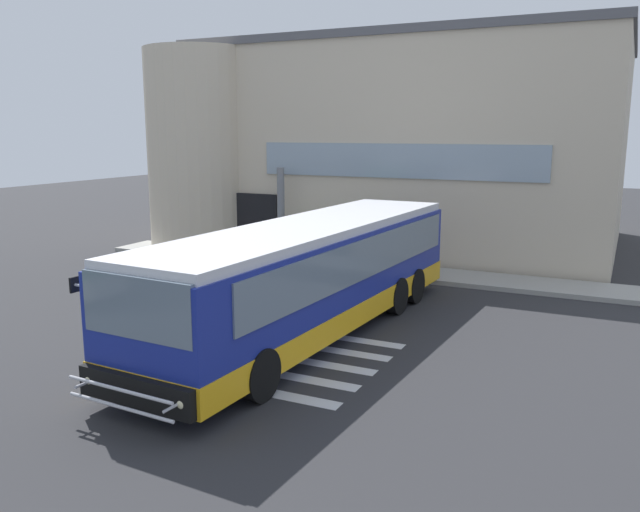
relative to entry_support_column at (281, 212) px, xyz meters
The scene contains 9 objects.
ground_plane 6.60m from the entry_support_column, 58.34° to the right, with size 80.00×90.00×0.02m, color #2B2B2D.
bay_paint_stripes 11.13m from the entry_support_column, 60.96° to the right, with size 4.40×3.96×0.01m.
terminal_building 7.08m from the entry_support_column, 66.48° to the left, with size 18.24×13.80×8.40m.
boarding_curb 3.81m from the entry_support_column, 10.21° to the right, with size 20.44×2.00×0.15m, color #9E9B93.
entry_support_column is the anchor object (origin of this frame).
bus_main_foreground 9.36m from the entry_support_column, 56.51° to the right, with size 3.65×12.13×2.70m.
passenger_near_column 1.19m from the entry_support_column, 30.82° to the right, with size 0.59×0.23×1.68m.
passenger_by_doorway 1.78m from the entry_support_column, 17.62° to the right, with size 0.47×0.41×1.68m.
passenger_at_curb_edge 3.17m from the entry_support_column, ahead, with size 0.59×0.40×1.68m.
Camera 1 is at (8.59, -15.92, 4.87)m, focal length 36.31 mm.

